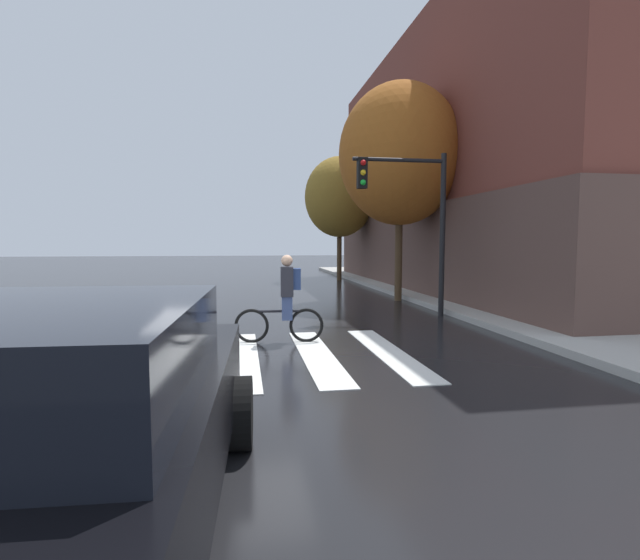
{
  "coord_description": "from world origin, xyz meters",
  "views": [
    {
      "loc": [
        0.16,
        -7.84,
        1.93
      ],
      "look_at": [
        1.47,
        0.09,
        1.28
      ],
      "focal_mm": 26.42,
      "sensor_mm": 36.0,
      "label": 1
    }
  ],
  "objects_px": {
    "street_tree_mid": "(339,197)",
    "fire_hydrant": "(453,288)",
    "traffic_light_near": "(412,206)",
    "street_tree_near": "(400,155)",
    "sedan_near": "(58,433)",
    "cyclist": "(285,299)"
  },
  "relations": [
    {
      "from": "street_tree_mid",
      "to": "fire_hydrant",
      "type": "bearing_deg",
      "value": -81.02
    },
    {
      "from": "traffic_light_near",
      "to": "street_tree_mid",
      "type": "relative_size",
      "value": 0.68
    },
    {
      "from": "traffic_light_near",
      "to": "street_tree_mid",
      "type": "height_order",
      "value": "street_tree_mid"
    },
    {
      "from": "traffic_light_near",
      "to": "street_tree_near",
      "type": "relative_size",
      "value": 0.6
    },
    {
      "from": "sedan_near",
      "to": "fire_hydrant",
      "type": "bearing_deg",
      "value": 54.99
    },
    {
      "from": "sedan_near",
      "to": "traffic_light_near",
      "type": "relative_size",
      "value": 1.12
    },
    {
      "from": "fire_hydrant",
      "to": "street_tree_mid",
      "type": "distance_m",
      "value": 10.52
    },
    {
      "from": "sedan_near",
      "to": "street_tree_mid",
      "type": "height_order",
      "value": "street_tree_mid"
    },
    {
      "from": "traffic_light_near",
      "to": "sedan_near",
      "type": "bearing_deg",
      "value": -121.8
    },
    {
      "from": "traffic_light_near",
      "to": "fire_hydrant",
      "type": "relative_size",
      "value": 5.38
    },
    {
      "from": "street_tree_mid",
      "to": "street_tree_near",
      "type": "bearing_deg",
      "value": -88.44
    },
    {
      "from": "cyclist",
      "to": "traffic_light_near",
      "type": "xyz_separation_m",
      "value": [
        3.51,
        2.65,
        2.02
      ]
    },
    {
      "from": "cyclist",
      "to": "fire_hydrant",
      "type": "relative_size",
      "value": 2.19
    },
    {
      "from": "cyclist",
      "to": "sedan_near",
      "type": "bearing_deg",
      "value": -107.34
    },
    {
      "from": "sedan_near",
      "to": "cyclist",
      "type": "relative_size",
      "value": 2.74
    },
    {
      "from": "fire_hydrant",
      "to": "street_tree_mid",
      "type": "height_order",
      "value": "street_tree_mid"
    },
    {
      "from": "street_tree_mid",
      "to": "traffic_light_near",
      "type": "bearing_deg",
      "value": -92.57
    },
    {
      "from": "cyclist",
      "to": "fire_hydrant",
      "type": "xyz_separation_m",
      "value": [
        5.57,
        4.6,
        -0.31
      ]
    },
    {
      "from": "traffic_light_near",
      "to": "fire_hydrant",
      "type": "bearing_deg",
      "value": 43.34
    },
    {
      "from": "fire_hydrant",
      "to": "street_tree_mid",
      "type": "relative_size",
      "value": 0.13
    },
    {
      "from": "cyclist",
      "to": "fire_hydrant",
      "type": "height_order",
      "value": "cyclist"
    },
    {
      "from": "sedan_near",
      "to": "fire_hydrant",
      "type": "height_order",
      "value": "sedan_near"
    }
  ]
}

